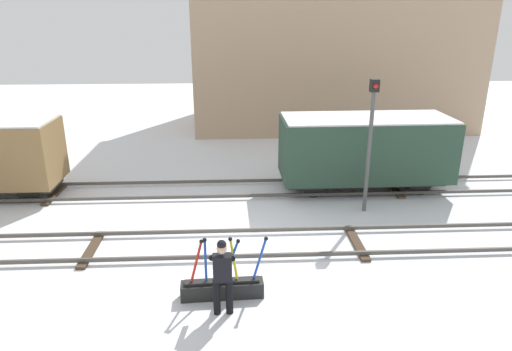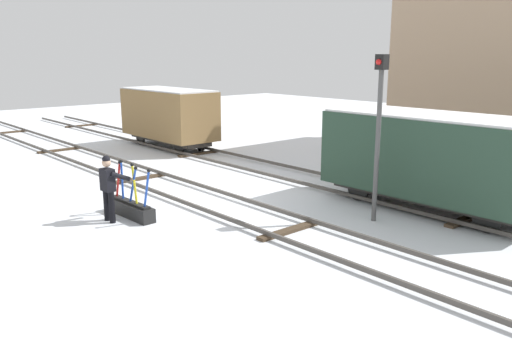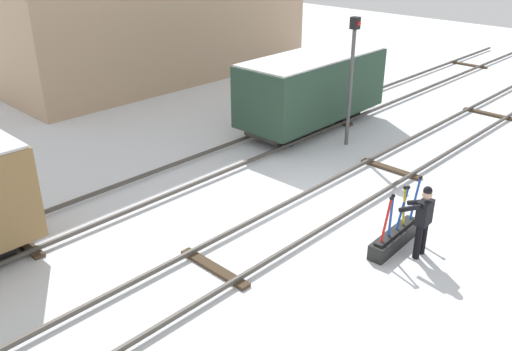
{
  "view_description": "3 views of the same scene",
  "coord_description": "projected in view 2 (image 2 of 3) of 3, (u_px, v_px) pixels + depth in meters",
  "views": [
    {
      "loc": [
        0.23,
        -10.94,
        5.91
      ],
      "look_at": [
        0.89,
        1.64,
        1.43
      ],
      "focal_mm": 32.37,
      "sensor_mm": 36.0,
      "label": 1
    },
    {
      "loc": [
        11.71,
        -8.32,
        4.1
      ],
      "look_at": [
        1.09,
        1.07,
        0.78
      ],
      "focal_mm": 36.41,
      "sensor_mm": 36.0,
      "label": 2
    },
    {
      "loc": [
        -9.82,
        -7.28,
        6.69
      ],
      "look_at": [
        -0.8,
        1.39,
        0.84
      ],
      "focal_mm": 38.2,
      "sensor_mm": 36.0,
      "label": 3
    }
  ],
  "objects": [
    {
      "name": "ground_plane",
      "position": [
        203.0,
        201.0,
        14.84
      ],
      "size": [
        60.0,
        60.0,
        0.0
      ],
      "primitive_type": "plane",
      "color": "silver"
    },
    {
      "name": "track_main_line",
      "position": [
        203.0,
        197.0,
        14.82
      ],
      "size": [
        44.0,
        1.94,
        0.18
      ],
      "color": "#4C4742",
      "rests_on": "ground_plane"
    },
    {
      "name": "track_siding_near",
      "position": [
        300.0,
        176.0,
        17.41
      ],
      "size": [
        44.0,
        1.94,
        0.18
      ],
      "color": "#4C4742",
      "rests_on": "ground_plane"
    },
    {
      "name": "switch_lever_frame",
      "position": [
        131.0,
        207.0,
        13.37
      ],
      "size": [
        1.91,
        0.44,
        1.45
      ],
      "rotation": [
        0.0,
        0.0,
        0.05
      ],
      "color": "black",
      "rests_on": "ground_plane"
    },
    {
      "name": "rail_worker",
      "position": [
        109.0,
        185.0,
        12.83
      ],
      "size": [
        0.55,
        0.65,
        1.69
      ],
      "rotation": [
        0.0,
        0.0,
        0.05
      ],
      "color": "black",
      "rests_on": "ground_plane"
    },
    {
      "name": "signal_post",
      "position": [
        379.0,
        122.0,
        12.52
      ],
      "size": [
        0.24,
        0.32,
        4.1
      ],
      "color": "#4C4C4C",
      "rests_on": "ground_plane"
    },
    {
      "name": "freight_car_back_track",
      "position": [
        432.0,
        156.0,
        13.63
      ],
      "size": [
        5.73,
        2.31,
        2.59
      ],
      "rotation": [
        0.0,
        0.0,
        0.01
      ],
      "color": "#2D2B28",
      "rests_on": "ground_plane"
    },
    {
      "name": "freight_car_far_end",
      "position": [
        169.0,
        115.0,
        23.02
      ],
      "size": [
        5.01,
        2.03,
        2.61
      ],
      "rotation": [
        0.0,
        0.0,
        -0.0
      ],
      "color": "#2D2B28",
      "rests_on": "ground_plane"
    }
  ]
}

